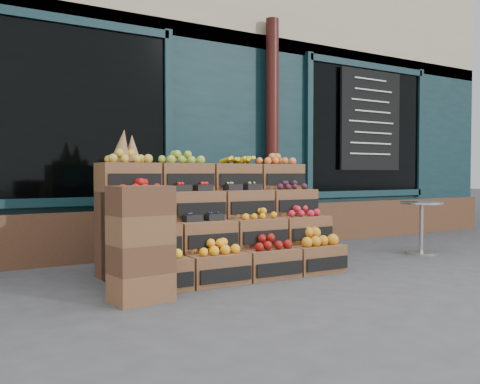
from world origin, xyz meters
TOP-DOWN VIEW (x-y plane):
  - ground at (0.00, 0.00)m, footprint 60.00×60.00m
  - shop_facade at (0.00, 5.11)m, footprint 12.00×6.24m
  - crate_display at (-0.41, 0.81)m, footprint 2.41×1.23m
  - spare_crates at (-1.58, 0.03)m, footprint 0.50×0.36m
  - bistro_table at (2.47, 0.51)m, footprint 0.54×0.54m
  - shopkeeper at (-1.54, 2.99)m, footprint 0.95×0.81m

SIDE VIEW (x-z plane):
  - ground at x=0.00m, z-range 0.00..0.00m
  - bistro_table at x=2.47m, z-range 0.08..0.76m
  - crate_display at x=-0.41m, z-range -0.28..1.20m
  - spare_crates at x=-1.58m, z-range 0.00..0.95m
  - shopkeeper at x=-1.54m, z-range 0.00..2.20m
  - shop_facade at x=0.00m, z-range 0.00..4.80m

